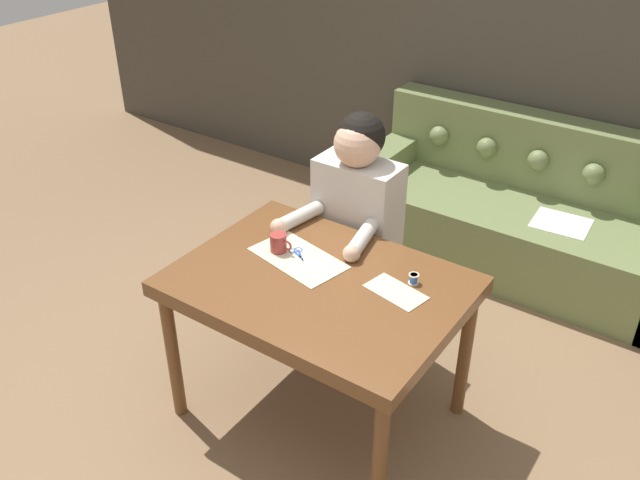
{
  "coord_description": "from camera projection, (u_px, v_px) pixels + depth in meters",
  "views": [
    {
      "loc": [
        1.23,
        -1.87,
        2.43
      ],
      "look_at": [
        -0.21,
        0.2,
        0.88
      ],
      "focal_mm": 38.0,
      "sensor_mm": 36.0,
      "label": 1
    }
  ],
  "objects": [
    {
      "name": "mug",
      "position": [
        279.0,
        243.0,
        3.05
      ],
      "size": [
        0.11,
        0.08,
        0.09
      ],
      "color": "#9E3833",
      "rests_on": "dining_table"
    },
    {
      "name": "pattern_paper_offcut",
      "position": [
        396.0,
        292.0,
        2.8
      ],
      "size": [
        0.28,
        0.19,
        0.0
      ],
      "color": "beige",
      "rests_on": "dining_table"
    },
    {
      "name": "wall_back",
      "position": [
        545.0,
        42.0,
        4.11
      ],
      "size": [
        8.0,
        0.06,
        2.6
      ],
      "color": "#474238",
      "rests_on": "ground_plane"
    },
    {
      "name": "scissors",
      "position": [
        299.0,
        255.0,
        3.04
      ],
      "size": [
        0.19,
        0.15,
        0.01
      ],
      "color": "silver",
      "rests_on": "dining_table"
    },
    {
      "name": "couch",
      "position": [
        523.0,
        217.0,
        4.26
      ],
      "size": [
        2.08,
        0.81,
        0.91
      ],
      "color": "olive",
      "rests_on": "ground_plane"
    },
    {
      "name": "dining_table",
      "position": [
        319.0,
        295.0,
        2.92
      ],
      "size": [
        1.22,
        0.89,
        0.78
      ],
      "color": "brown",
      "rests_on": "ground_plane"
    },
    {
      "name": "person",
      "position": [
        356.0,
        230.0,
        3.42
      ],
      "size": [
        0.49,
        0.56,
        1.3
      ],
      "color": "#33281E",
      "rests_on": "ground_plane"
    },
    {
      "name": "pattern_paper_main",
      "position": [
        298.0,
        258.0,
        3.02
      ],
      "size": [
        0.48,
        0.33,
        0.0
      ],
      "color": "beige",
      "rests_on": "dining_table"
    },
    {
      "name": "ground_plane",
      "position": [
        332.0,
        430.0,
        3.18
      ],
      "size": [
        16.0,
        16.0,
        0.0
      ],
      "primitive_type": "plane",
      "color": "#846647"
    },
    {
      "name": "thread_spool",
      "position": [
        414.0,
        279.0,
        2.85
      ],
      "size": [
        0.04,
        0.04,
        0.05
      ],
      "color": "#3366B2",
      "rests_on": "dining_table"
    }
  ]
}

